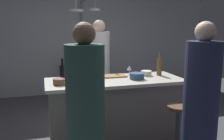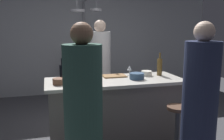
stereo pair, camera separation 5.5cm
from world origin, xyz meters
name	(u,v)px [view 2 (the right image)]	position (x,y,z in m)	size (l,w,h in m)	color
back_wall	(83,39)	(0.00, 2.85, 1.30)	(6.40, 0.16, 2.60)	#B2B7BC
kitchen_island	(115,112)	(0.00, 0.00, 0.45)	(1.80, 0.72, 0.90)	slate
stove_range	(86,77)	(0.00, 2.45, 0.45)	(0.80, 0.64, 0.89)	#47474C
chef	(100,73)	(0.04, 1.07, 0.79)	(0.36, 0.36, 1.70)	white
bar_stool_right	(177,131)	(0.58, -0.62, 0.38)	(0.28, 0.28, 0.68)	#4C4C51
guest_right	(199,111)	(0.59, -1.01, 0.76)	(0.35, 0.35, 1.64)	#262D4C
guest_left	(84,121)	(-0.56, -0.96, 0.75)	(0.34, 0.34, 1.62)	#33594C
overhead_pot_rack	(85,25)	(-0.07, 1.99, 1.62)	(0.58, 1.47, 2.17)	gray
cutting_board	(114,76)	(0.04, 0.18, 0.91)	(0.32, 0.22, 0.02)	#997047
pepper_mill	(83,76)	(-0.46, -0.20, 1.01)	(0.05, 0.05, 0.21)	#382319
wine_bottle_dark	(62,73)	(-0.67, 0.06, 1.01)	(0.07, 0.07, 0.30)	black
wine_bottle_rose	(91,74)	(-0.35, -0.17, 1.02)	(0.07, 0.07, 0.30)	#B78C8E
wine_bottle_amber	(160,67)	(0.69, 0.10, 1.03)	(0.07, 0.07, 0.32)	brown
wine_glass_by_chef	(79,75)	(-0.48, -0.11, 1.01)	(0.07, 0.07, 0.15)	silver
wine_glass_near_left_guest	(130,68)	(0.26, 0.18, 1.01)	(0.07, 0.07, 0.15)	silver
mixing_bowl_blue	(137,76)	(0.28, -0.06, 0.94)	(0.19, 0.19, 0.08)	#334C6B
mixing_bowl_ceramic	(147,73)	(0.50, 0.12, 0.93)	(0.15, 0.15, 0.07)	silver
mixing_bowl_wooden	(59,81)	(-0.72, -0.10, 0.94)	(0.16, 0.16, 0.07)	brown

